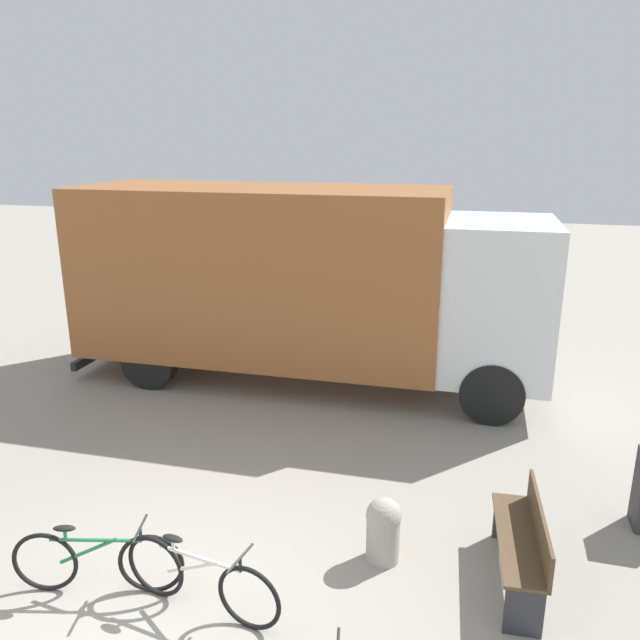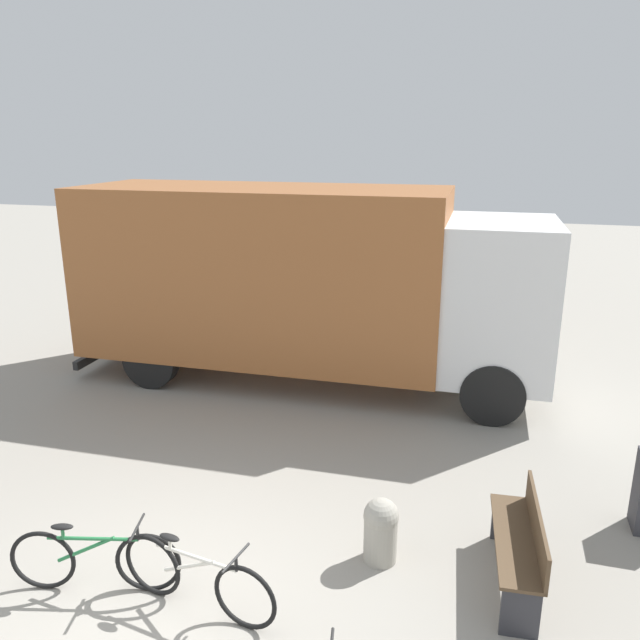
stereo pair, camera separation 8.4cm
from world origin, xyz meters
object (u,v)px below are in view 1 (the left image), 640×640
object	(u,v)px
park_bench	(525,540)
bicycle_near	(97,561)
bicycle_middle	(200,579)
bollard_near_bench	(383,528)
delivery_truck	(302,277)

from	to	relation	value
park_bench	bicycle_near	xyz separation A→B (m)	(-3.99, -1.21, -0.14)
bicycle_near	bicycle_middle	world-z (taller)	same
park_bench	bollard_near_bench	world-z (taller)	park_bench
delivery_truck	bicycle_near	world-z (taller)	delivery_truck
delivery_truck	bollard_near_bench	size ratio (longest dim) A/B	11.61
bicycle_near	park_bench	bearing A→B (deg)	3.00
delivery_truck	bicycle_middle	xyz separation A→B (m)	(0.77, -5.87, -1.56)
delivery_truck	bicycle_middle	distance (m)	6.12
delivery_truck	bicycle_near	size ratio (longest dim) A/B	5.02
park_bench	bicycle_near	size ratio (longest dim) A/B	0.94
bollard_near_bench	delivery_truck	bearing A→B (deg)	116.01
bicycle_near	bollard_near_bench	distance (m)	2.86
delivery_truck	bicycle_near	xyz separation A→B (m)	(-0.30, -5.89, -1.56)
bicycle_middle	bollard_near_bench	distance (m)	1.92
bicycle_middle	bollard_near_bench	world-z (taller)	bicycle_middle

